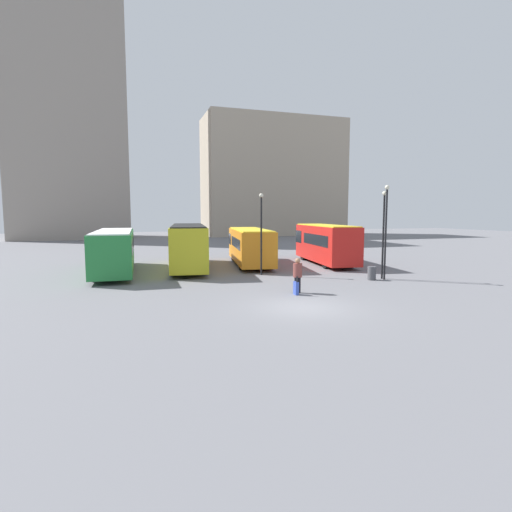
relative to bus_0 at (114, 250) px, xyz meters
name	(u,v)px	position (x,y,z in m)	size (l,w,h in m)	color
ground_plane	(303,307)	(8.27, -13.73, -1.63)	(160.00, 160.00, 0.00)	slate
building_block_left	(71,119)	(-7.56, 45.12, 18.20)	(18.09, 13.28, 39.66)	gray
building_block_right	(273,178)	(28.54, 45.12, 9.58)	(26.98, 11.39, 22.40)	tan
bus_0	(114,250)	(0.00, 0.00, 0.00)	(2.79, 11.12, 2.97)	#237A38
bus_1	(188,245)	(5.30, 0.73, 0.17)	(3.99, 11.27, 3.30)	gold
bus_2	(250,245)	(10.41, 1.43, -0.04)	(4.09, 10.23, 2.92)	orange
bus_3	(325,243)	(16.55, 0.08, 0.12)	(3.64, 9.55, 3.23)	red
traveler	(298,272)	(9.34, -10.64, -0.54)	(0.49, 0.49, 1.83)	black
suitcase	(296,288)	(9.07, -11.08, -1.28)	(0.19, 0.41, 0.97)	#334CB2
lamp_post_0	(383,227)	(16.35, -8.07, 1.65)	(0.28, 0.28, 5.55)	black
lamp_post_1	(261,227)	(9.49, -4.21, 1.62)	(0.28, 0.28, 5.49)	black
lamp_post_2	(386,225)	(16.26, -8.43, 1.83)	(0.28, 0.28, 5.90)	black
trash_bin	(372,273)	(15.44, -8.29, -1.20)	(0.52, 0.52, 0.85)	#47474C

